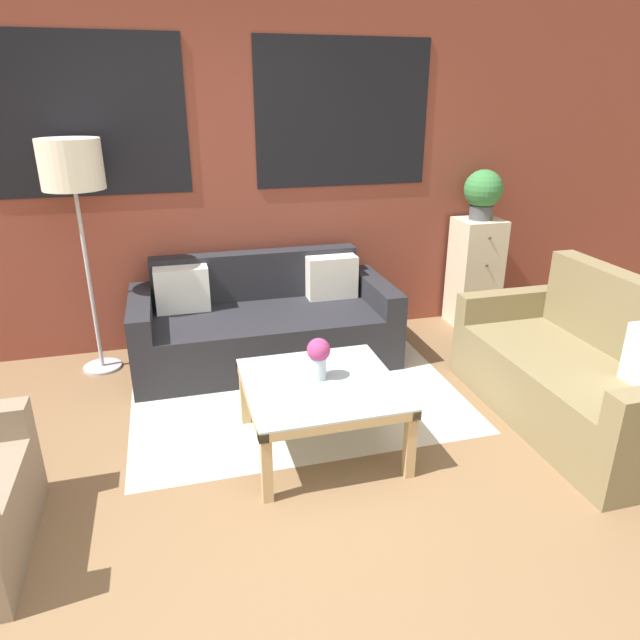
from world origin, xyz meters
The scene contains 10 objects.
ground_plane centered at (0.00, 0.00, 0.00)m, with size 16.00×16.00×0.00m, color brown.
wall_back_brick centered at (0.00, 2.44, 1.41)m, with size 8.40×0.09×2.80m.
rug centered at (0.29, 1.22, 0.00)m, with size 2.21×1.48×0.00m.
couch_dark centered at (0.19, 1.95, 0.28)m, with size 1.96×0.88×0.78m.
settee_vintage centered at (1.95, 0.52, 0.31)m, with size 0.80×1.63×0.92m.
coffee_table centered at (0.29, 0.64, 0.36)m, with size 0.85×0.85×0.43m.
floor_lamp centered at (-1.04, 2.09, 1.46)m, with size 0.41×0.41×1.68m.
drawer_cabinet centered at (2.12, 2.18, 0.48)m, with size 0.38×0.37×0.95m.
potted_plant centered at (2.12, 2.18, 1.18)m, with size 0.32×0.32×0.41m.
flower_vase centered at (0.29, 0.69, 0.58)m, with size 0.13×0.13×0.25m.
Camera 1 is at (-0.46, -2.12, 1.95)m, focal length 32.00 mm.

